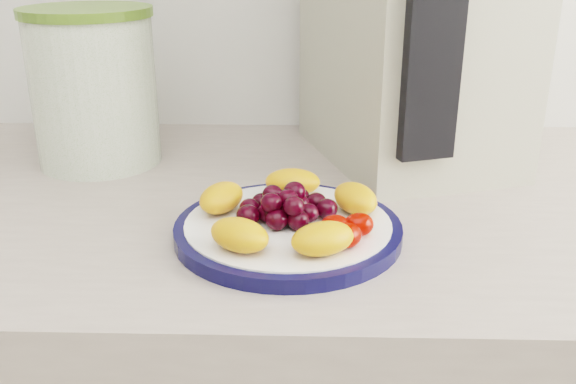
{
  "coord_description": "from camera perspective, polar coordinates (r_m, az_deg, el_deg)",
  "views": [
    {
      "loc": [
        -0.0,
        0.48,
        1.19
      ],
      "look_at": [
        -0.02,
        1.08,
        0.95
      ],
      "focal_mm": 40.0,
      "sensor_mm": 36.0,
      "label": 1
    }
  ],
  "objects": [
    {
      "name": "appliance_panel",
      "position": [
        0.72,
        12.83,
        13.64
      ],
      "size": [
        0.07,
        0.04,
        0.28
      ],
      "primitive_type": "cube",
      "rotation": [
        0.0,
        0.0,
        0.31
      ],
      "color": "black",
      "rests_on": "appliance_body"
    },
    {
      "name": "appliance_body",
      "position": [
        0.88,
        11.02,
        14.84
      ],
      "size": [
        0.3,
        0.35,
        0.38
      ],
      "primitive_type": "cube",
      "rotation": [
        0.0,
        0.0,
        0.31
      ],
      "color": "#A8A490",
      "rests_on": "counter"
    },
    {
      "name": "plate_rim",
      "position": [
        0.66,
        0.0,
        -3.42
      ],
      "size": [
        0.23,
        0.23,
        0.01
      ],
      "primitive_type": "cylinder",
      "color": "#0B0D38",
      "rests_on": "counter"
    },
    {
      "name": "canister",
      "position": [
        0.9,
        -16.82,
        8.51
      ],
      "size": [
        0.21,
        0.21,
        0.19
      ],
      "primitive_type": "cylinder",
      "rotation": [
        0.0,
        0.0,
        -0.38
      ],
      "color": "#355F0E",
      "rests_on": "counter"
    },
    {
      "name": "canister_lid",
      "position": [
        0.88,
        -17.56,
        15.04
      ],
      "size": [
        0.22,
        0.22,
        0.01
      ],
      "primitive_type": "cylinder",
      "rotation": [
        0.0,
        0.0,
        -0.38
      ],
      "color": "#527227",
      "rests_on": "canister"
    },
    {
      "name": "fruit_plate",
      "position": [
        0.65,
        0.26,
        -1.54
      ],
      "size": [
        0.2,
        0.2,
        0.04
      ],
      "color": "orange",
      "rests_on": "plate_face"
    },
    {
      "name": "plate_face",
      "position": [
        0.66,
        0.0,
        -3.34
      ],
      "size": [
        0.21,
        0.21,
        0.02
      ],
      "primitive_type": "cylinder",
      "color": "white",
      "rests_on": "counter"
    }
  ]
}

